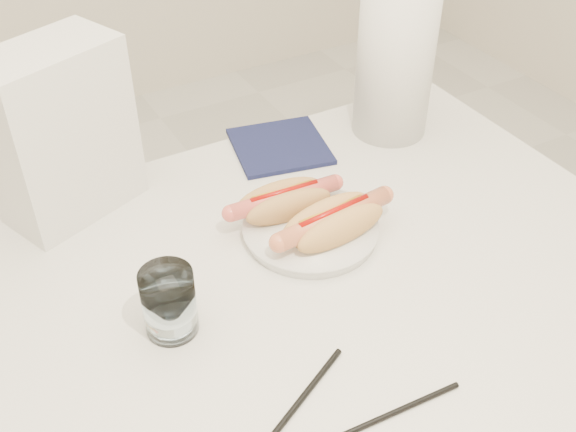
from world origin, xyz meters
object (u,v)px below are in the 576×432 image
hotdog_right (334,222)px  table (264,334)px  hotdog_left (284,201)px  napkin_box (61,133)px  water_glass (169,302)px  paper_towel_roll (396,53)px  plate (310,231)px

hotdog_right → table: bearing=-163.8°
hotdog_left → napkin_box: (-0.27, 0.20, 0.10)m
table → napkin_box: 0.42m
water_glass → paper_towel_roll: 0.61m
plate → hotdog_right: bearing=-61.2°
hotdog_right → paper_towel_roll: 0.37m
napkin_box → table: bearing=-87.0°
plate → hotdog_right: size_ratio=1.01×
table → hotdog_left: bearing=51.7°
table → plate: bearing=35.6°
table → hotdog_left: hotdog_left is taller
table → hotdog_right: hotdog_right is taller
hotdog_left → hotdog_right: bearing=-62.6°
plate → table: bearing=-144.4°
napkin_box → water_glass: bearing=-105.7°
table → water_glass: size_ratio=12.60×
plate → paper_towel_roll: bearing=34.4°
plate → hotdog_left: hotdog_left is taller
hotdog_right → water_glass: size_ratio=2.05×
table → water_glass: (-0.12, 0.02, 0.11)m
table → water_glass: 0.16m
hotdog_left → hotdog_right: hotdog_right is taller
hotdog_left → paper_towel_roll: 0.35m
hotdog_left → paper_towel_roll: bearing=28.8°
table → paper_towel_roll: size_ratio=3.96×
table → hotdog_left: 0.20m
plate → paper_towel_roll: (0.28, 0.19, 0.14)m
table → paper_towel_roll: paper_towel_roll is taller
paper_towel_roll → table: bearing=-145.2°
hotdog_right → paper_towel_roll: (0.26, 0.23, 0.11)m
table → hotdog_left: size_ratio=6.78×
plate → napkin_box: napkin_box is taller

